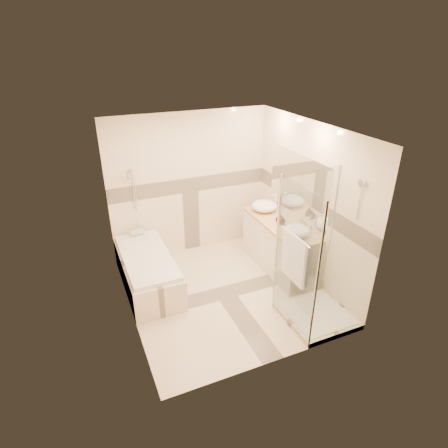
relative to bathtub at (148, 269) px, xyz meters
name	(u,v)px	position (x,y,z in m)	size (l,w,h in m)	color
room	(228,218)	(1.08, -0.64, 0.95)	(2.82, 3.02, 2.52)	beige
bathtub	(148,269)	(0.00, 0.00, 0.00)	(0.75, 1.70, 0.56)	beige
vanity	(279,245)	(2.15, -0.35, 0.12)	(0.58, 1.62, 0.85)	white
shower_enclosure	(309,287)	(1.86, -1.62, 0.20)	(0.96, 0.93, 2.04)	beige
vessel_sink_near	(264,206)	(2.13, 0.18, 0.63)	(0.44, 0.44, 0.18)	white
vessel_sink_far	(296,231)	(2.13, -0.82, 0.62)	(0.41, 0.41, 0.16)	white
faucet_near	(275,200)	(2.35, 0.18, 0.71)	(0.12, 0.03, 0.28)	silver
faucet_far	(309,223)	(2.35, -0.82, 0.71)	(0.12, 0.03, 0.28)	silver
amenity_bottle_a	(283,221)	(2.13, -0.43, 0.62)	(0.07, 0.07, 0.15)	black
amenity_bottle_b	(280,218)	(2.13, -0.34, 0.63)	(0.13, 0.13, 0.16)	black
folded_towels	(260,205)	(2.13, 0.34, 0.58)	(0.13, 0.22, 0.07)	silver
rolled_towel	(137,232)	(0.01, 0.70, 0.30)	(0.10, 0.10, 0.22)	silver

